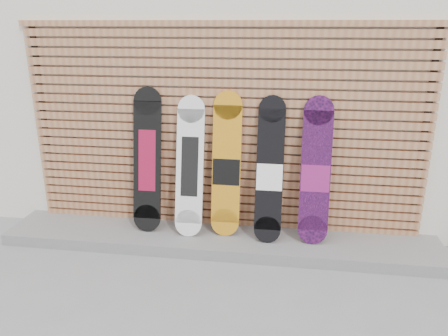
{
  "coord_description": "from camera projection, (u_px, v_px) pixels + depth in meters",
  "views": [
    {
      "loc": [
        0.51,
        -3.46,
        2.27
      ],
      "look_at": [
        -0.1,
        0.75,
        0.85
      ],
      "focal_mm": 35.0,
      "sensor_mm": 36.0,
      "label": 1
    }
  ],
  "objects": [
    {
      "name": "snowboard_2",
      "position": [
        226.0,
        166.0,
        4.52
      ],
      "size": [
        0.3,
        0.29,
        1.5
      ],
      "color": "orange",
      "rests_on": "concrete_step"
    },
    {
      "name": "slat_wall",
      "position": [
        223.0,
        129.0,
        4.58
      ],
      "size": [
        4.26,
        0.08,
        2.29
      ],
      "color": "#A56844",
      "rests_on": "ground"
    },
    {
      "name": "snowboard_0",
      "position": [
        147.0,
        160.0,
        4.62
      ],
      "size": [
        0.3,
        0.31,
        1.53
      ],
      "color": "black",
      "rests_on": "concrete_step"
    },
    {
      "name": "snowboard_4",
      "position": [
        316.0,
        172.0,
        4.38
      ],
      "size": [
        0.3,
        0.34,
        1.48
      ],
      "color": "black",
      "rests_on": "concrete_step"
    },
    {
      "name": "building",
      "position": [
        289.0,
        55.0,
        6.68
      ],
      "size": [
        12.0,
        5.0,
        3.6
      ],
      "primitive_type": "cube",
      "color": "silver",
      "rests_on": "ground"
    },
    {
      "name": "concrete_step",
      "position": [
        219.0,
        240.0,
        4.67
      ],
      "size": [
        4.6,
        0.7,
        0.12
      ],
      "primitive_type": "cube",
      "color": "slate",
      "rests_on": "ground"
    },
    {
      "name": "snowboard_1",
      "position": [
        190.0,
        167.0,
        4.55
      ],
      "size": [
        0.29,
        0.36,
        1.45
      ],
      "color": "white",
      "rests_on": "concrete_step"
    },
    {
      "name": "snowboard_3",
      "position": [
        270.0,
        171.0,
        4.42
      ],
      "size": [
        0.28,
        0.38,
        1.47
      ],
      "color": "black",
      "rests_on": "concrete_step"
    },
    {
      "name": "ground",
      "position": [
        223.0,
        281.0,
        4.03
      ],
      "size": [
        80.0,
        80.0,
        0.0
      ],
      "primitive_type": "plane",
      "color": "gray",
      "rests_on": "ground"
    }
  ]
}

